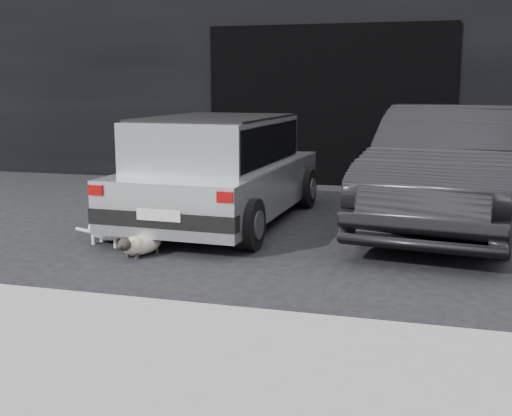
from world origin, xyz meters
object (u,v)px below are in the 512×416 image
(cat_white, at_px, (111,229))
(cat_siamese, at_px, (139,245))
(second_car, at_px, (451,167))
(silver_hatchback, at_px, (219,165))

(cat_white, bearing_deg, cat_siamese, 69.61)
(cat_siamese, distance_m, cat_white, 0.57)
(second_car, bearing_deg, cat_siamese, -135.40)
(cat_siamese, bearing_deg, silver_hatchback, -80.47)
(silver_hatchback, distance_m, second_car, 2.70)
(silver_hatchback, xyz_separation_m, cat_siamese, (-0.26, -1.68, -0.59))
(silver_hatchback, height_order, cat_white, silver_hatchback)
(cat_siamese, height_order, cat_white, cat_white)
(silver_hatchback, xyz_separation_m, second_car, (2.65, 0.51, 0.00))
(second_car, distance_m, cat_siamese, 3.69)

